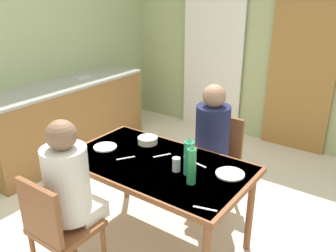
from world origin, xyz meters
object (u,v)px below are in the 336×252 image
(dining_table, at_px, (157,171))
(chair_far_diner, at_px, (217,157))
(person_near_diner, at_px, (68,181))
(water_bottle_green_far, at_px, (191,165))
(water_bottle_green_near, at_px, (189,157))
(person_far_diner, at_px, (212,134))
(kitchen_counter, at_px, (67,119))
(chair_near_diner, at_px, (57,227))
(serving_bowl_center, at_px, (148,140))

(dining_table, relative_size, chair_far_diner, 1.65)
(person_near_diner, bearing_deg, water_bottle_green_far, 39.64)
(dining_table, bearing_deg, water_bottle_green_near, -1.62)
(chair_far_diner, distance_m, person_far_diner, 0.31)
(kitchen_counter, relative_size, person_near_diner, 2.80)
(chair_near_diner, height_order, water_bottle_green_far, water_bottle_green_far)
(chair_far_diner, xyz_separation_m, serving_bowl_center, (-0.40, -0.53, 0.26))
(person_far_diner, xyz_separation_m, serving_bowl_center, (-0.40, -0.39, -0.02))
(chair_near_diner, distance_m, chair_far_diner, 1.58)
(kitchen_counter, height_order, dining_table, kitchen_counter)
(water_bottle_green_near, distance_m, serving_bowl_center, 0.62)
(chair_far_diner, height_order, water_bottle_green_near, water_bottle_green_near)
(person_far_diner, distance_m, serving_bowl_center, 0.56)
(dining_table, height_order, person_near_diner, person_near_diner)
(dining_table, distance_m, chair_far_diner, 0.79)
(kitchen_counter, relative_size, person_far_diner, 2.80)
(dining_table, xyz_separation_m, water_bottle_green_near, (0.29, -0.01, 0.21))
(chair_near_diner, height_order, water_bottle_green_near, water_bottle_green_near)
(person_far_diner, relative_size, water_bottle_green_far, 2.63)
(dining_table, xyz_separation_m, chair_near_diner, (-0.26, -0.76, -0.16))
(chair_near_diner, bearing_deg, serving_bowl_center, 90.85)
(dining_table, relative_size, chair_near_diner, 1.65)
(water_bottle_green_far, bearing_deg, chair_near_diner, -133.77)
(water_bottle_green_far, bearing_deg, serving_bowl_center, 152.34)
(person_far_diner, xyz_separation_m, water_bottle_green_far, (0.25, -0.73, 0.09))
(water_bottle_green_near, bearing_deg, person_near_diner, -131.62)
(chair_far_diner, relative_size, water_bottle_green_far, 2.97)
(chair_near_diner, xyz_separation_m, chair_far_diner, (0.39, 1.53, 0.00))
(dining_table, height_order, water_bottle_green_far, water_bottle_green_far)
(chair_near_diner, height_order, serving_bowl_center, chair_near_diner)
(chair_near_diner, relative_size, chair_far_diner, 1.00)
(kitchen_counter, bearing_deg, person_near_diner, -38.63)
(chair_far_diner, xyz_separation_m, person_near_diner, (-0.39, -1.39, 0.28))
(person_near_diner, relative_size, water_bottle_green_near, 2.70)
(person_near_diner, height_order, water_bottle_green_near, person_near_diner)
(dining_table, relative_size, person_near_diner, 1.86)
(chair_far_diner, height_order, water_bottle_green_far, water_bottle_green_far)
(person_near_diner, xyz_separation_m, person_far_diner, (0.39, 1.26, 0.00))
(kitchen_counter, distance_m, chair_near_diner, 2.19)
(chair_near_diner, xyz_separation_m, water_bottle_green_near, (0.55, 0.76, 0.37))
(person_far_diner, bearing_deg, serving_bowl_center, 44.55)
(water_bottle_green_near, bearing_deg, serving_bowl_center, 156.76)
(water_bottle_green_near, distance_m, water_bottle_green_far, 0.13)
(person_near_diner, height_order, water_bottle_green_far, person_near_diner)
(water_bottle_green_near, relative_size, water_bottle_green_far, 0.97)
(kitchen_counter, height_order, serving_bowl_center, kitchen_counter)
(dining_table, distance_m, water_bottle_green_far, 0.44)
(chair_near_diner, distance_m, person_near_diner, 0.31)
(chair_far_diner, height_order, person_near_diner, person_near_diner)
(person_near_diner, distance_m, water_bottle_green_far, 0.83)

